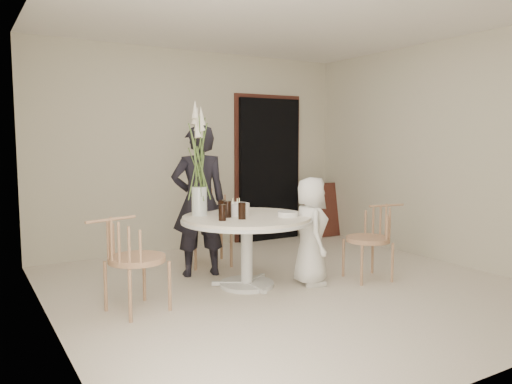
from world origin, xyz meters
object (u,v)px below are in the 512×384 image
boy (311,231)px  flower_vase (199,161)px  chair_right (377,231)px  table (247,227)px  chair_left (124,251)px  birthday_cake (237,209)px  girl (199,201)px  chair_far (206,213)px

boy → flower_vase: size_ratio=0.96×
chair_right → flower_vase: flower_vase is taller
table → flower_vase: bearing=145.1°
chair_left → boy: 1.92m
birthday_cake → flower_vase: flower_vase is taller
flower_vase → boy: bearing=-28.7°
table → chair_left: 1.32m
chair_left → flower_vase: (0.91, 0.46, 0.72)m
girl → chair_far: bearing=-109.3°
birthday_cake → flower_vase: (-0.35, 0.17, 0.49)m
birthday_cake → boy: bearing=-30.0°
boy → birthday_cake: boy is taller
table → chair_left: bearing=-172.0°
flower_vase → girl: bearing=66.1°
girl → boy: bearing=145.8°
chair_left → chair_right: bearing=-111.0°
boy → flower_vase: flower_vase is taller
chair_far → boy: 1.51m
chair_far → birthday_cake: (-0.13, -1.04, 0.19)m
birthday_cake → girl: bearing=109.1°
chair_far → boy: size_ratio=0.84×
girl → flower_vase: flower_vase is taller
chair_right → flower_vase: (-1.75, 0.74, 0.76)m
table → birthday_cake: 0.21m
chair_left → flower_vase: bearing=-78.2°
chair_far → girl: bearing=-111.0°
chair_far → chair_right: 2.05m
flower_vase → chair_far: bearing=61.0°
table → chair_right: bearing=-19.0°
chair_right → chair_left: (-2.66, 0.28, 0.03)m
table → flower_vase: flower_vase is taller
table → chair_far: 1.15m
table → boy: size_ratio=1.19×
chair_far → flower_vase: bearing=-107.6°
chair_right → boy: (-0.74, 0.19, 0.03)m
birthday_cake → flower_vase: 0.62m
birthday_cake → chair_left: bearing=-166.9°
chair_right → chair_left: 2.68m
chair_left → flower_vase: size_ratio=0.74×
chair_far → chair_left: size_ratio=1.09×
chair_far → chair_right: size_ratio=1.15×
chair_right → chair_left: chair_left is taller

